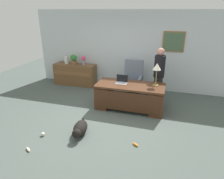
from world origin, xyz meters
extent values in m
plane|color=#4C5651|center=(0.00, 0.00, 0.00)|extent=(12.00, 12.00, 0.00)
cube|color=silver|center=(0.00, 2.60, 1.35)|extent=(7.00, 0.12, 2.70)
cube|color=olive|center=(1.47, 2.52, 1.72)|extent=(0.69, 0.03, 0.65)
cube|color=#486547|center=(1.47, 2.50, 1.72)|extent=(0.61, 0.01, 0.57)
cube|color=#4C2B19|center=(0.43, 0.84, 0.71)|extent=(1.90, 0.85, 0.05)
cube|color=#4C2B19|center=(-0.34, 0.84, 0.34)|extent=(0.36, 0.79, 0.69)
cube|color=#4C2B19|center=(1.20, 0.84, 0.34)|extent=(0.36, 0.79, 0.69)
cube|color=#412415|center=(0.43, 0.45, 0.38)|extent=(1.80, 0.04, 0.55)
cube|color=brown|center=(-1.99, 2.25, 0.40)|extent=(1.58, 0.48, 0.79)
cube|color=brown|center=(-1.99, 2.00, 0.49)|extent=(1.48, 0.02, 0.14)
cube|color=slate|center=(0.31, 1.74, 0.37)|extent=(0.60, 0.58, 0.18)
cylinder|color=black|center=(0.31, 1.74, 0.14)|extent=(0.10, 0.10, 0.28)
cylinder|color=black|center=(0.31, 1.74, 0.03)|extent=(0.52, 0.52, 0.05)
cube|color=slate|center=(0.31, 1.98, 0.82)|extent=(0.60, 0.12, 0.72)
cube|color=slate|center=(0.05, 1.74, 0.57)|extent=(0.08, 0.50, 0.22)
cube|color=slate|center=(0.57, 1.74, 0.57)|extent=(0.08, 0.50, 0.22)
cylinder|color=#262323|center=(1.14, 1.59, 0.40)|extent=(0.26, 0.26, 0.80)
cylinder|color=black|center=(1.14, 1.59, 1.12)|extent=(0.32, 0.32, 0.65)
sphere|color=tan|center=(1.14, 1.59, 1.56)|extent=(0.22, 0.22, 0.22)
ellipsoid|color=black|center=(-0.38, -0.77, 0.15)|extent=(0.38, 0.59, 0.30)
sphere|color=black|center=(-0.34, -1.04, 0.19)|extent=(0.20, 0.20, 0.20)
cylinder|color=black|center=(-0.42, -0.49, 0.17)|extent=(0.06, 0.15, 0.21)
cube|color=#B2B5BA|center=(0.17, 0.86, 0.74)|extent=(0.32, 0.22, 0.01)
cube|color=black|center=(0.17, 0.96, 0.86)|extent=(0.32, 0.01, 0.21)
cylinder|color=#9E8447|center=(1.11, 0.97, 0.75)|extent=(0.16, 0.16, 0.02)
cylinder|color=#9E8447|center=(1.11, 0.97, 0.97)|extent=(0.02, 0.02, 0.42)
cone|color=silver|center=(1.11, 0.97, 1.28)|extent=(0.22, 0.22, 0.18)
cylinder|color=gray|center=(-1.62, 2.25, 0.88)|extent=(0.12, 0.12, 0.18)
sphere|color=#ED447B|center=(-1.62, 2.25, 1.04)|extent=(0.17, 0.17, 0.17)
cylinder|color=silver|center=(-2.32, 2.25, 0.93)|extent=(0.14, 0.14, 0.26)
cylinder|color=brown|center=(-2.00, 2.25, 0.86)|extent=(0.18, 0.18, 0.14)
sphere|color=#317D33|center=(-2.00, 2.25, 1.03)|extent=(0.24, 0.24, 0.24)
sphere|color=beige|center=(-1.17, -1.10, 0.05)|extent=(0.09, 0.09, 0.09)
ellipsoid|color=beige|center=(-1.16, -1.63, 0.03)|extent=(0.17, 0.13, 0.05)
ellipsoid|color=orange|center=(0.92, -0.84, 0.03)|extent=(0.15, 0.13, 0.05)
camera|label=1|loc=(1.46, -4.37, 2.69)|focal=32.30mm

